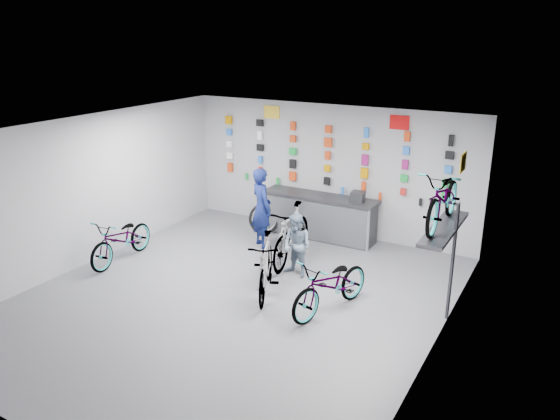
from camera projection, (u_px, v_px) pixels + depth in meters
The scene contains 21 objects.
floor at pixel (233, 299), 9.72m from camera, with size 8.00×8.00×0.00m, color #545459.
ceiling at pixel (228, 132), 8.78m from camera, with size 8.00×8.00×0.00m, color white.
wall_back at pixel (329, 170), 12.56m from camera, with size 7.00×7.00×0.00m, color #AAAAAC.
wall_front at pixel (23, 325), 5.94m from camera, with size 7.00×7.00×0.00m, color #AAAAAC.
wall_left at pixel (85, 191), 10.88m from camera, with size 8.00×8.00×0.00m, color #AAAAAC.
wall_right at pixel (438, 260), 7.62m from camera, with size 8.00×8.00×0.00m, color #AAAAAC.
counter at pixel (319, 217), 12.50m from camera, with size 2.70×0.66×1.00m.
merch_wall at pixel (328, 158), 12.41m from camera, with size 5.58×0.08×1.57m.
wall_bracket at pixel (446, 234), 8.70m from camera, with size 0.39×1.90×2.00m.
sign_left at pixel (272, 112), 12.86m from camera, with size 0.42×0.02×0.30m, color yellow.
sign_right at pixel (399, 122), 11.42m from camera, with size 0.42×0.02×0.30m, color red.
sign_side at pixel (463, 162), 8.26m from camera, with size 0.02×0.40×0.30m, color yellow.
bike_left at pixel (122, 239), 11.19m from camera, with size 0.63×1.82×0.96m, color gray.
bike_center at pixel (266, 266), 9.76m from camera, with size 0.51×1.82×1.09m, color gray.
bike_right at pixel (331, 285), 9.15m from camera, with size 0.65×1.85×0.97m, color gray.
bike_service at pixel (292, 234), 11.11m from camera, with size 0.57×2.00×1.20m, color gray.
bike_wall at pixel (444, 198), 8.55m from camera, with size 0.63×1.80×0.95m, color gray.
clerk at pixel (262, 208), 11.85m from camera, with size 0.65×0.42×1.77m, color #0F1A50.
customer at pixel (297, 246), 10.46m from camera, with size 0.61×0.47×1.25m, color slate.
spare_wheel at pixel (264, 219), 12.82m from camera, with size 0.79×0.57×0.71m.
register at pixel (358, 197), 11.88m from camera, with size 0.28×0.30×0.22m, color black.
Camera 1 is at (5.02, -7.20, 4.55)m, focal length 35.00 mm.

